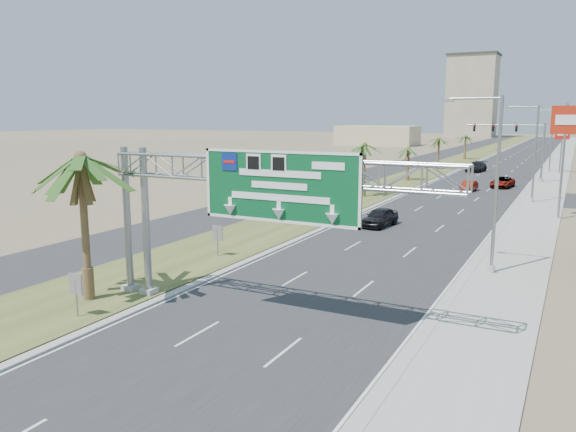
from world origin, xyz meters
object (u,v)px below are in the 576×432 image
at_px(car_right_lane, 502,182).
at_px(palm_near, 80,159).
at_px(car_far, 476,167).
at_px(sign_gantry, 252,182).
at_px(signal_mast, 527,147).
at_px(car_mid_lane, 469,186).
at_px(pole_sign_red_near, 566,128).
at_px(pole_sign_red_far, 562,137).
at_px(car_left_lane, 380,217).

bearing_deg(car_right_lane, palm_near, -95.87).
bearing_deg(car_far, car_right_lane, -64.49).
xyz_separation_m(sign_gantry, signal_mast, (6.23, 62.05, -1.21)).
bearing_deg(car_mid_lane, sign_gantry, -85.62).
relative_size(signal_mast, car_mid_lane, 2.66).
xyz_separation_m(sign_gantry, car_mid_lane, (1.10, 48.59, -5.42)).
height_order(palm_near, car_far, palm_near).
distance_m(signal_mast, pole_sign_red_near, 29.61).
relative_size(car_mid_lane, car_right_lane, 0.80).
distance_m(signal_mast, car_right_lane, 9.08).
distance_m(sign_gantry, pole_sign_red_near, 34.98).
distance_m(car_far, pole_sign_red_near, 43.89).
bearing_deg(pole_sign_red_far, car_left_lane, -101.85).
bearing_deg(palm_near, signal_mast, 77.34).
relative_size(sign_gantry, car_left_lane, 3.79).
xyz_separation_m(car_mid_lane, pole_sign_red_near, (10.24, -15.54, 7.29)).
distance_m(pole_sign_red_near, pole_sign_red_far, 45.01).
height_order(car_far, pole_sign_red_far, pole_sign_red_far).
xyz_separation_m(palm_near, pole_sign_red_near, (19.48, 34.97, 0.99)).
height_order(sign_gantry, car_right_lane, sign_gantry).
xyz_separation_m(signal_mast, car_left_lane, (-7.76, -39.33, -4.10)).
distance_m(signal_mast, pole_sign_red_far, 16.41).
relative_size(sign_gantry, car_far, 2.97).
bearing_deg(car_mid_lane, signal_mast, 74.81).
bearing_deg(car_far, signal_mast, -47.80).
bearing_deg(sign_gantry, pole_sign_red_near, 71.06).
bearing_deg(pole_sign_red_near, car_left_lane, -141.25).
bearing_deg(palm_near, pole_sign_red_far, 77.17).
height_order(car_right_lane, pole_sign_red_near, pole_sign_red_near).
xyz_separation_m(sign_gantry, palm_near, (-8.14, -1.93, 0.87)).
height_order(sign_gantry, pole_sign_red_far, sign_gantry).
distance_m(sign_gantry, car_left_lane, 23.38).
relative_size(signal_mast, pole_sign_red_far, 1.40).
distance_m(signal_mast, car_left_lane, 40.30).
xyz_separation_m(pole_sign_red_near, pole_sign_red_far, (-1.28, 44.94, -2.20)).
bearing_deg(pole_sign_red_near, car_far, 108.04).
xyz_separation_m(signal_mast, pole_sign_red_near, (5.10, -29.00, 3.07)).
xyz_separation_m(car_mid_lane, car_right_lane, (3.17, 5.64, 0.04)).
relative_size(sign_gantry, pole_sign_red_far, 2.29).
relative_size(sign_gantry, car_right_lane, 3.46).
relative_size(palm_near, car_mid_lane, 2.16).
height_order(pole_sign_red_near, pole_sign_red_far, pole_sign_red_near).
distance_m(palm_near, signal_mast, 65.60).
relative_size(car_left_lane, car_far, 0.78).
height_order(car_left_lane, car_mid_lane, car_left_lane).
xyz_separation_m(car_left_lane, car_mid_lane, (2.63, 25.87, -0.12)).
bearing_deg(car_right_lane, car_left_lane, -93.84).
bearing_deg(sign_gantry, car_far, 91.60).
height_order(sign_gantry, pole_sign_red_near, pole_sign_red_near).
bearing_deg(car_left_lane, palm_near, -98.24).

